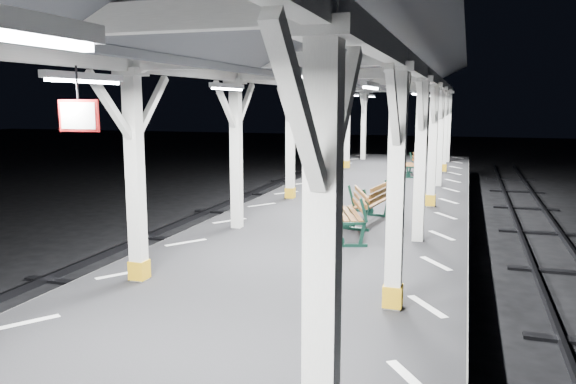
% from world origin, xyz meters
% --- Properties ---
extents(hazard_stripes_left, '(1.00, 48.00, 0.01)m').
position_xyz_m(hazard_stripes_left, '(-2.45, 0.00, 1.00)').
color(hazard_stripes_left, silver).
rests_on(hazard_stripes_left, platform).
extents(hazard_stripes_right, '(1.00, 48.00, 0.01)m').
position_xyz_m(hazard_stripes_right, '(2.45, 0.00, 1.00)').
color(hazard_stripes_right, silver).
rests_on(hazard_stripes_right, platform).
extents(canopy, '(5.40, 49.00, 4.65)m').
position_xyz_m(canopy, '(0.00, -0.02, 4.56)').
color(canopy, silver).
rests_on(canopy, platform).
extents(bench_mid, '(1.22, 1.94, 0.99)m').
position_xyz_m(bench_mid, '(0.61, 5.92, 1.53)').
color(bench_mid, '#103025').
rests_on(bench_mid, platform).
extents(bench_far, '(0.90, 1.82, 0.94)m').
position_xyz_m(bench_far, '(0.83, 7.37, 1.50)').
color(bench_far, '#103025').
rests_on(bench_far, platform).
extents(bench_extra, '(0.99, 1.65, 0.84)m').
position_xyz_m(bench_extra, '(0.88, 16.48, 1.45)').
color(bench_extra, '#103025').
rests_on(bench_extra, platform).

